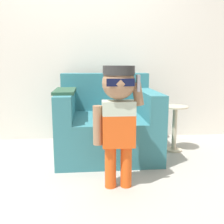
{
  "coord_description": "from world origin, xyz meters",
  "views": [
    {
      "loc": [
        0.02,
        -2.77,
        1.03
      ],
      "look_at": [
        0.25,
        -0.3,
        0.57
      ],
      "focal_mm": 42.0,
      "sensor_mm": 36.0,
      "label": 1
    }
  ],
  "objects": [
    {
      "name": "person_child",
      "position": [
        0.26,
        -0.72,
        0.67
      ],
      "size": [
        0.41,
        0.31,
        1.01
      ],
      "color": "#E05119",
      "rests_on": "ground_plane"
    },
    {
      "name": "wall_back",
      "position": [
        0.0,
        0.81,
        1.3
      ],
      "size": [
        10.0,
        0.05,
        2.6
      ],
      "color": "silver",
      "rests_on": "ground_plane"
    },
    {
      "name": "side_table",
      "position": [
        1.03,
        0.14,
        0.32
      ],
      "size": [
        0.29,
        0.29,
        0.54
      ],
      "color": "beige",
      "rests_on": "ground_plane"
    },
    {
      "name": "armchair",
      "position": [
        0.23,
        0.17,
        0.34
      ],
      "size": [
        1.11,
        1.03,
        0.9
      ],
      "color": "teal",
      "rests_on": "ground_plane"
    },
    {
      "name": "ground_plane",
      "position": [
        0.0,
        0.0,
        0.0
      ],
      "size": [
        10.0,
        10.0,
        0.0
      ],
      "primitive_type": "plane",
      "color": "#ADA89E"
    }
  ]
}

